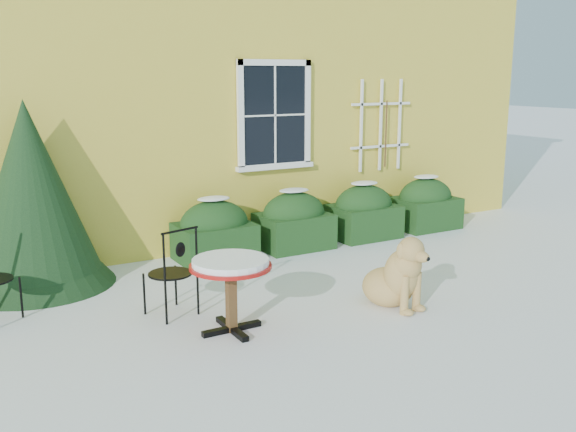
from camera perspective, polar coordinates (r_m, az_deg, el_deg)
ground at (r=7.20m, az=4.04°, el=-8.52°), size 80.00×80.00×0.00m
house at (r=13.12m, az=-13.71°, el=14.94°), size 12.40×8.40×6.40m
hedge_row at (r=9.99m, az=3.74°, el=-0.10°), size 4.95×0.80×0.91m
evergreen_shrub at (r=8.44m, az=-21.78°, el=0.29°), size 1.89×1.89×2.29m
bistro_table at (r=6.48m, az=-5.12°, el=-4.91°), size 0.83×0.83×0.77m
patio_chair_near at (r=7.04m, az=-10.23°, el=-4.89°), size 0.54×0.54×1.00m
dog at (r=7.32m, az=9.66°, el=-5.39°), size 0.63×0.99×0.88m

